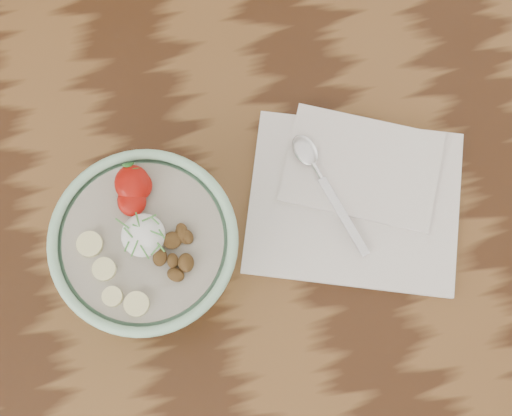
{
  "coord_description": "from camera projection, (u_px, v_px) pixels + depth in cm",
  "views": [
    {
      "loc": [
        6.78,
        -19.42,
        159.22
      ],
      "look_at": [
        10.6,
        -3.02,
        86.83
      ],
      "focal_mm": 50.0,
      "sensor_mm": 36.0,
      "label": 1
    }
  ],
  "objects": [
    {
      "name": "table",
      "position": [
        174.0,
        240.0,
        0.95
      ],
      "size": [
        160.0,
        90.0,
        75.0
      ],
      "color": "#371E0D",
      "rests_on": "ground"
    },
    {
      "name": "breakfast_bowl",
      "position": [
        148.0,
        247.0,
        0.79
      ],
      "size": [
        20.09,
        20.09,
        13.0
      ],
      "rotation": [
        0.0,
        0.0,
        0.01
      ],
      "color": "#9FD6AD",
      "rests_on": "table"
    },
    {
      "name": "napkin",
      "position": [
        356.0,
        195.0,
        0.86
      ],
      "size": [
        30.6,
        27.71,
        1.55
      ],
      "rotation": [
        0.0,
        0.0,
        -0.35
      ],
      "color": "white",
      "rests_on": "table"
    },
    {
      "name": "spoon",
      "position": [
        315.0,
        166.0,
        0.86
      ],
      "size": [
        6.32,
        16.62,
        0.88
      ],
      "rotation": [
        0.0,
        0.0,
        0.27
      ],
      "color": "silver",
      "rests_on": "napkin"
    }
  ]
}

